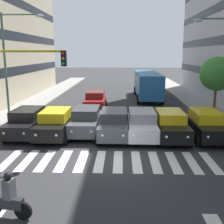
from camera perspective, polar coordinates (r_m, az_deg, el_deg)
ground_plane at (r=13.64m, az=-0.64°, el=-10.22°), size 180.00×180.00×0.00m
crosswalk_markings at (r=13.64m, az=-0.64°, el=-10.21°), size 10.35×2.80×0.01m
car_0 at (r=17.78m, az=19.14°, el=-2.55°), size 2.02×4.44×1.72m
car_1 at (r=17.19m, az=12.04°, el=-2.63°), size 2.02×4.44×1.72m
car_2 at (r=17.08m, az=6.28°, el=-2.52°), size 2.02×4.44×1.72m
car_3 at (r=17.07m, az=0.41°, el=-2.46°), size 2.02×4.44×1.72m
car_4 at (r=17.91m, az=-5.38°, el=-1.82°), size 2.02×4.44×1.72m
car_5 at (r=17.52m, az=-11.73°, el=-2.34°), size 2.02×4.44×1.72m
car_6 at (r=18.31m, az=-17.31°, el=-2.02°), size 2.02×4.44×1.72m
car_row2_0 at (r=25.61m, az=-3.49°, el=2.45°), size 2.02×4.44×1.72m
bus_behind_traffic at (r=32.18m, az=7.40°, el=6.12°), size 2.78×10.50×3.00m
motorcycle_with_rider at (r=9.73m, az=-20.91°, el=-16.59°), size 1.68×0.46×1.57m
traffic_light_gantry at (r=14.77m, az=-21.67°, el=5.58°), size 4.62×0.36×5.50m
street_lamp_right at (r=20.77m, az=-20.34°, el=10.52°), size 3.00×0.28×7.77m
street_tree_1 at (r=24.05m, az=21.05°, el=7.41°), size 2.77×2.77×4.78m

